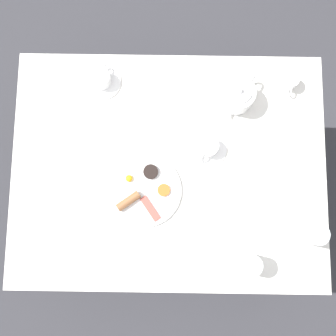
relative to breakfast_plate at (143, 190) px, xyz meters
The scene contains 14 objects.
ground_plane 0.73m from the breakfast_plate, 131.91° to the left, with size 8.00×8.00×0.00m, color #333338.
table 0.14m from the breakfast_plate, 131.91° to the left, with size 0.90×1.18×0.71m.
breakfast_plate is the anchor object (origin of this frame).
teapot_near 0.50m from the breakfast_plate, 135.79° to the left, with size 0.17×0.15×0.12m.
teacup_with_saucer_left 0.45m from the breakfast_plate, 157.74° to the right, with size 0.15×0.15×0.06m.
teacup_with_saucer_right 0.29m from the breakfast_plate, 124.37° to the left, with size 0.15×0.15×0.06m.
water_glass_tall 0.62m from the breakfast_plate, 75.77° to the left, with size 0.07×0.07×0.14m.
water_glass_short 0.46m from the breakfast_plate, 55.40° to the left, with size 0.07×0.07×0.12m.
creamer_jug 0.69m from the breakfast_plate, 127.35° to the left, with size 0.08×0.06×0.06m.
napkin_folded 0.56m from the breakfast_plate, 92.11° to the left, with size 0.13×0.15×0.01m.
fork_by_plate 0.28m from the breakfast_plate, 80.54° to the right, with size 0.09×0.17×0.00m.
knife_by_plate 0.26m from the breakfast_plate, 69.03° to the left, with size 0.19×0.05×0.00m.
spoon_for_tea 0.56m from the breakfast_plate, 140.26° to the right, with size 0.15×0.08×0.00m.
fork_spare 0.35m from the breakfast_plate, behind, with size 0.09×0.16×0.00m.
Camera 1 is at (0.21, 0.00, 2.17)m, focal length 42.00 mm.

